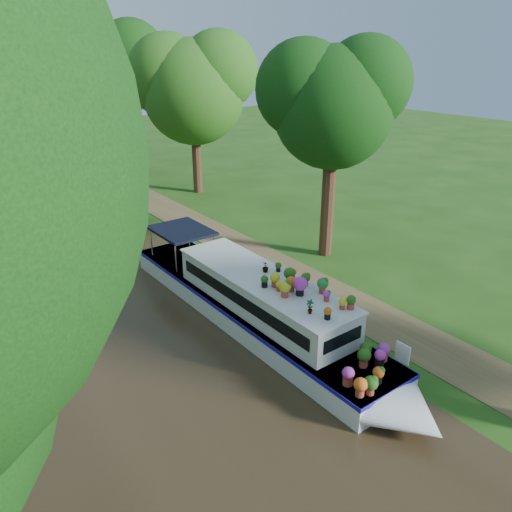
# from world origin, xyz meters

# --- Properties ---
(ground) EXTENTS (100.00, 100.00, 0.00)m
(ground) POSITION_xyz_m (0.00, 0.00, 0.00)
(ground) COLOR #1C4511
(ground) RESTS_ON ground
(canal_water) EXTENTS (10.00, 100.00, 0.02)m
(canal_water) POSITION_xyz_m (-6.00, 0.00, 0.01)
(canal_water) COLOR black
(canal_water) RESTS_ON ground
(towpath) EXTENTS (2.20, 100.00, 0.03)m
(towpath) POSITION_xyz_m (1.20, 0.00, 0.01)
(towpath) COLOR brown
(towpath) RESTS_ON ground
(plant_boat) EXTENTS (2.29, 13.52, 2.27)m
(plant_boat) POSITION_xyz_m (-2.25, -0.33, 0.85)
(plant_boat) COLOR silver
(plant_boat) RESTS_ON canal_water
(tree_near_overhang) EXTENTS (5.52, 5.28, 8.99)m
(tree_near_overhang) POSITION_xyz_m (3.79, 3.06, 6.60)
(tree_near_overhang) COLOR #341D11
(tree_near_overhang) RESTS_ON ground
(tree_near_mid) EXTENTS (6.90, 6.60, 9.40)m
(tree_near_mid) POSITION_xyz_m (4.48, 15.08, 6.44)
(tree_near_mid) COLOR #341D11
(tree_near_mid) RESTS_ON ground
(tree_near_far) EXTENTS (7.59, 7.26, 10.30)m
(tree_near_far) POSITION_xyz_m (3.98, 26.09, 7.05)
(tree_near_far) COLOR #341D11
(tree_near_far) RESTS_ON ground
(second_boat) EXTENTS (2.68, 7.47, 1.41)m
(second_boat) POSITION_xyz_m (-2.41, 21.05, 0.57)
(second_boat) COLOR black
(second_boat) RESTS_ON canal_water
(pedestrian_pink) EXTENTS (0.83, 0.70, 1.92)m
(pedestrian_pink) POSITION_xyz_m (1.08, 20.06, 0.99)
(pedestrian_pink) COLOR #DB5A9C
(pedestrian_pink) RESTS_ON towpath
(pedestrian_dark) EXTENTS (0.98, 0.84, 1.77)m
(pedestrian_dark) POSITION_xyz_m (1.90, 23.30, 0.91)
(pedestrian_dark) COLOR black
(pedestrian_dark) RESTS_ON towpath
(verge_plant) EXTENTS (0.39, 0.34, 0.40)m
(verge_plant) POSITION_xyz_m (-0.41, -0.95, 0.20)
(verge_plant) COLOR #1F5B1B
(verge_plant) RESTS_ON ground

